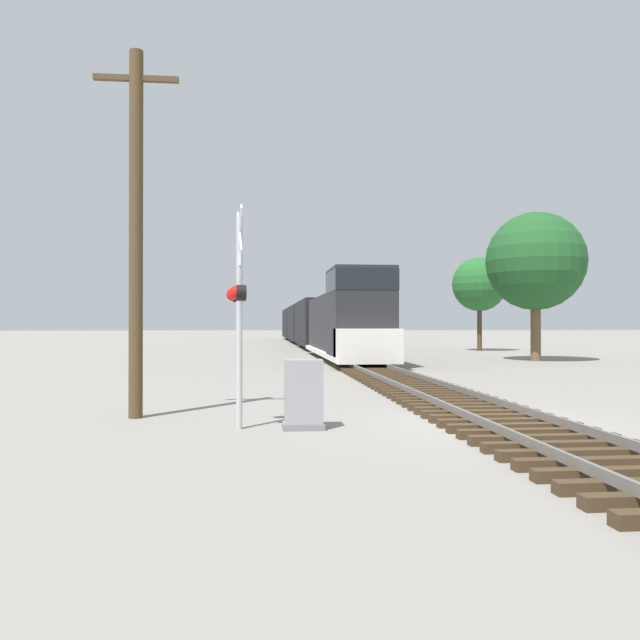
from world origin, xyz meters
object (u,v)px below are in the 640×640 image
relay_cabinet (303,395)px  tree_mid_background (479,284)px  freight_train (310,324)px  tree_far_right (536,262)px  utility_pole (136,228)px  crossing_signal_near (238,302)px

relay_cabinet → tree_mid_background: bearing=64.9°
freight_train → tree_far_right: size_ratio=7.74×
utility_pole → freight_train: bearing=80.4°
freight_train → utility_pole: (-7.40, -43.63, 2.01)m
crossing_signal_near → relay_cabinet: 2.18m
relay_cabinet → utility_pole: 5.19m
tree_far_right → tree_mid_background: 13.14m
freight_train → tree_far_right: (10.45, -24.37, 3.41)m
crossing_signal_near → utility_pole: size_ratio=0.54×
tree_far_right → crossing_signal_near: bearing=-126.8°
crossing_signal_near → tree_far_right: 26.26m
utility_pole → tree_mid_background: utility_pole is taller
freight_train → utility_pole: 44.29m
crossing_signal_near → relay_cabinet: crossing_signal_near is taller
freight_train → crossing_signal_near: size_ratio=14.92×
tree_mid_background → freight_train: bearing=136.7°
crossing_signal_near → tree_mid_background: 38.12m
crossing_signal_near → tree_far_right: bearing=136.5°
relay_cabinet → tree_mid_background: tree_mid_background is taller
relay_cabinet → utility_pole: (-3.49, 1.76, 3.42)m
tree_far_right → freight_train: bearing=113.2°
freight_train → tree_mid_background: (12.02, -11.33, 2.99)m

